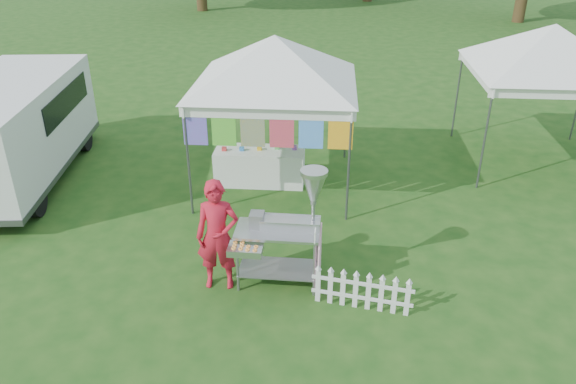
{
  "coord_description": "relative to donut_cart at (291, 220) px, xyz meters",
  "views": [
    {
      "loc": [
        1.06,
        -6.85,
        5.13
      ],
      "look_at": [
        0.45,
        0.95,
        1.1
      ],
      "focal_mm": 35.0,
      "sensor_mm": 36.0,
      "label": 1
    }
  ],
  "objects": [
    {
      "name": "vendor",
      "position": [
        -1.06,
        -0.11,
        -0.25
      ],
      "size": [
        0.66,
        0.46,
        1.72
      ],
      "primitive_type": "imported",
      "rotation": [
        0.0,
        0.0,
        0.07
      ],
      "color": "red",
      "rests_on": "ground"
    },
    {
      "name": "display_table",
      "position": [
        -0.89,
        3.42,
        -0.75
      ],
      "size": [
        1.8,
        0.7,
        0.72
      ],
      "primitive_type": "cube",
      "color": "white",
      "rests_on": "ground"
    },
    {
      "name": "ground",
      "position": [
        -0.56,
        -0.06,
        -1.11
      ],
      "size": [
        120.0,
        120.0,
        0.0
      ],
      "primitive_type": "plane",
      "color": "#194413",
      "rests_on": "ground"
    },
    {
      "name": "donut_cart",
      "position": [
        0.0,
        0.0,
        0.0
      ],
      "size": [
        1.37,
        0.9,
        1.88
      ],
      "rotation": [
        0.0,
        0.0,
        -0.02
      ],
      "color": "gray",
      "rests_on": "ground"
    },
    {
      "name": "canopy_main",
      "position": [
        -0.56,
        3.43,
        1.88
      ],
      "size": [
        4.24,
        4.24,
        3.45
      ],
      "color": "#59595E",
      "rests_on": "ground"
    },
    {
      "name": "picket_fence",
      "position": [
        1.04,
        -0.5,
        -0.82
      ],
      "size": [
        1.42,
        0.28,
        0.56
      ],
      "rotation": [
        0.0,
        0.0,
        -0.18
      ],
      "color": "silver",
      "rests_on": "ground"
    },
    {
      "name": "canopy_right",
      "position": [
        4.94,
        4.94,
        1.88
      ],
      "size": [
        4.24,
        4.24,
        3.45
      ],
      "color": "#59595E",
      "rests_on": "ground"
    },
    {
      "name": "cargo_van",
      "position": [
        -5.85,
        3.28,
        -0.02
      ],
      "size": [
        2.5,
        5.07,
        2.03
      ],
      "rotation": [
        0.0,
        0.0,
        0.12
      ],
      "color": "silver",
      "rests_on": "ground"
    }
  ]
}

